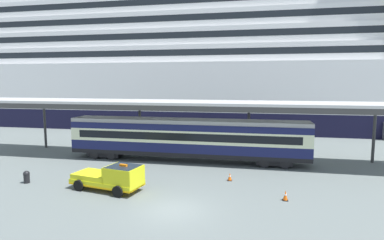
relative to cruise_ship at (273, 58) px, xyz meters
The scene contains 8 objects.
ground_plane 44.25m from the cruise_ship, 100.15° to the right, with size 400.00×400.00×0.00m, color #596261.
cruise_ship is the anchor object (origin of this frame).
platform_canopy 31.68m from the cruise_ship, 107.49° to the right, with size 47.09×5.57×5.83m.
train_carriage 32.85m from the cruise_ship, 107.28° to the right, with size 23.11×2.81×4.11m.
service_truck 42.79m from the cruise_ship, 107.79° to the right, with size 5.49×3.01×2.02m.
traffic_cone_near 37.59m from the cruise_ship, 97.47° to the right, with size 0.36×0.36×0.64m.
traffic_cone_mid 40.63m from the cruise_ship, 91.08° to the right, with size 0.36×0.36×0.69m.
quay_bollard 45.35m from the cruise_ship, 116.93° to the right, with size 0.48×0.48×0.96m.
Camera 1 is at (4.76, -17.75, 7.74)m, focal length 29.64 mm.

